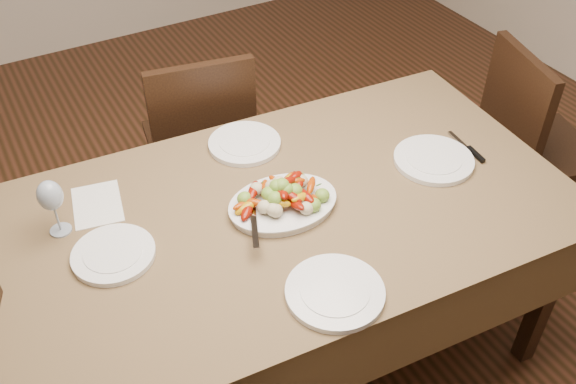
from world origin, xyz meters
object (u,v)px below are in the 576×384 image
(chair_far, at_px, (198,141))
(chair_right, at_px, (542,149))
(plate_right, at_px, (434,160))
(plate_far, at_px, (245,144))
(dining_table, at_px, (288,285))
(plate_left, at_px, (114,254))
(serving_platter, at_px, (283,205))
(plate_near, at_px, (335,292))
(wine_glass, at_px, (53,206))

(chair_far, distance_m, chair_right, 1.49)
(plate_right, bearing_deg, chair_right, 8.13)
(plate_right, height_order, plate_far, same)
(plate_right, distance_m, plate_far, 0.67)
(dining_table, height_order, plate_right, plate_right)
(plate_left, bearing_deg, plate_far, 27.45)
(serving_platter, height_order, plate_near, serving_platter)
(chair_far, bearing_deg, chair_right, 158.24)
(dining_table, relative_size, wine_glass, 8.98)
(serving_platter, height_order, plate_left, serving_platter)
(dining_table, relative_size, chair_right, 1.94)
(chair_right, xyz_separation_m, plate_left, (-1.84, 0.00, 0.29))
(chair_right, bearing_deg, plate_right, 113.17)
(dining_table, xyz_separation_m, wine_glass, (-0.66, 0.25, 0.48))
(plate_right, height_order, plate_near, same)
(plate_far, bearing_deg, dining_table, -94.04)
(wine_glass, bearing_deg, serving_platter, -20.74)
(serving_platter, height_order, wine_glass, wine_glass)
(plate_left, distance_m, plate_right, 1.11)
(dining_table, height_order, chair_right, chair_right)
(chair_right, xyz_separation_m, wine_glass, (-1.95, 0.19, 0.39))
(plate_far, distance_m, wine_glass, 0.70)
(plate_near, bearing_deg, chair_far, 85.76)
(chair_far, bearing_deg, dining_table, 98.35)
(dining_table, height_order, plate_left, plate_left)
(dining_table, distance_m, chair_far, 0.85)
(plate_right, bearing_deg, serving_platter, 175.18)
(plate_near, height_order, wine_glass, wine_glass)
(dining_table, height_order, plate_near, plate_near)
(serving_platter, relative_size, wine_glass, 1.68)
(chair_far, distance_m, wine_glass, 0.99)
(plate_far, distance_m, plate_near, 0.75)
(plate_near, bearing_deg, chair_right, 17.97)
(wine_glass, bearing_deg, dining_table, -20.39)
(dining_table, bearing_deg, plate_near, -99.84)
(dining_table, xyz_separation_m, serving_platter, (-0.02, 0.00, 0.39))
(chair_far, height_order, chair_right, same)
(chair_right, distance_m, plate_left, 1.87)
(chair_right, xyz_separation_m, plate_right, (-0.73, -0.10, 0.29))
(dining_table, distance_m, chair_right, 1.29)
(serving_platter, bearing_deg, dining_table, -6.62)
(chair_right, distance_m, serving_platter, 1.34)
(chair_far, xyz_separation_m, serving_platter, (-0.04, -0.84, 0.30))
(dining_table, bearing_deg, serving_platter, 173.38)
(serving_platter, bearing_deg, wine_glass, 159.26)
(plate_far, height_order, plate_near, same)
(serving_platter, bearing_deg, plate_far, 83.17)
(plate_right, xyz_separation_m, plate_far, (-0.53, 0.41, 0.00))
(dining_table, bearing_deg, wine_glass, 159.61)
(chair_far, xyz_separation_m, plate_far, (0.00, -0.48, 0.29))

